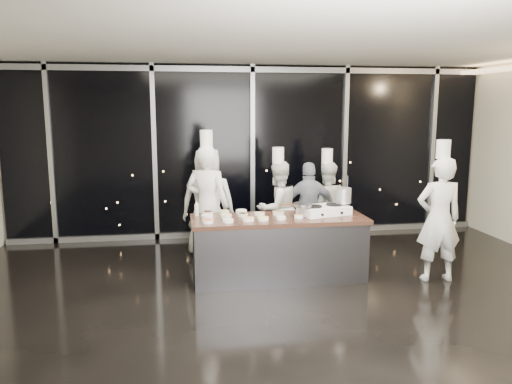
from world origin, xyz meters
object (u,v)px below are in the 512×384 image
(chef_side, at_px, (439,218))
(stove, at_px, (324,210))
(chef_right, at_px, (326,205))
(chef_far_left, at_px, (207,205))
(chef_center, at_px, (278,208))
(guest, at_px, (309,208))
(demo_counter, at_px, (279,248))
(stock_pot, at_px, (343,196))
(chef_left, at_px, (208,202))
(frying_pan, at_px, (302,205))

(chef_side, bearing_deg, stove, -14.09)
(stove, height_order, chef_right, chef_right)
(chef_far_left, bearing_deg, chef_right, -141.39)
(chef_center, bearing_deg, guest, 157.62)
(demo_counter, bearing_deg, chef_right, 51.29)
(stove, height_order, chef_far_left, chef_far_left)
(demo_counter, distance_m, stove, 0.86)
(stock_pot, relative_size, chef_center, 0.13)
(chef_left, distance_m, chef_right, 2.03)
(chef_center, bearing_deg, frying_pan, 72.46)
(stove, relative_size, frying_pan, 1.55)
(demo_counter, height_order, chef_right, chef_right)
(stock_pot, distance_m, chef_left, 2.23)
(frying_pan, bearing_deg, chef_center, 81.25)
(chef_center, height_order, guest, chef_center)
(demo_counter, bearing_deg, chef_far_left, 139.31)
(demo_counter, xyz_separation_m, frying_pan, (0.33, 0.01, 0.61))
(chef_center, bearing_deg, demo_counter, 56.08)
(demo_counter, xyz_separation_m, chef_right, (1.11, 1.38, 0.31))
(demo_counter, distance_m, chef_left, 1.64)
(guest, bearing_deg, stove, 93.56)
(chef_center, xyz_separation_m, chef_side, (1.98, -1.56, 0.11))
(stock_pot, distance_m, guest, 1.10)
(frying_pan, height_order, chef_far_left, chef_far_left)
(frying_pan, height_order, chef_side, chef_side)
(chef_left, xyz_separation_m, chef_right, (2.02, 0.10, -0.14))
(chef_far_left, distance_m, chef_center, 1.23)
(stove, bearing_deg, chef_side, -32.07)
(stock_pot, bearing_deg, chef_left, 149.56)
(chef_far_left, relative_size, chef_right, 1.20)
(stock_pot, xyz_separation_m, chef_side, (1.21, -0.56, -0.25))
(stove, xyz_separation_m, chef_left, (-1.60, 1.20, -0.06))
(stove, bearing_deg, chef_far_left, 141.22)
(chef_left, distance_m, guest, 1.68)
(chef_left, xyz_separation_m, chef_center, (1.13, -0.12, -0.12))
(chef_side, bearing_deg, chef_far_left, -17.64)
(chef_right, height_order, chef_side, chef_side)
(stock_pot, xyz_separation_m, chef_center, (-0.78, 1.00, -0.36))
(frying_pan, xyz_separation_m, chef_right, (0.77, 1.38, -0.30))
(frying_pan, bearing_deg, chef_side, -26.76)
(demo_counter, bearing_deg, guest, 57.17)
(guest, bearing_deg, chef_far_left, 18.82)
(chef_center, distance_m, chef_right, 0.92)
(demo_counter, height_order, chef_center, chef_center)
(stock_pot, bearing_deg, chef_far_left, 161.26)
(stove, relative_size, chef_right, 0.44)
(chef_left, xyz_separation_m, chef_side, (3.12, -1.68, -0.01))
(demo_counter, bearing_deg, chef_left, 125.55)
(chef_center, bearing_deg, chef_side, 118.56)
(demo_counter, height_order, chef_left, chef_left)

